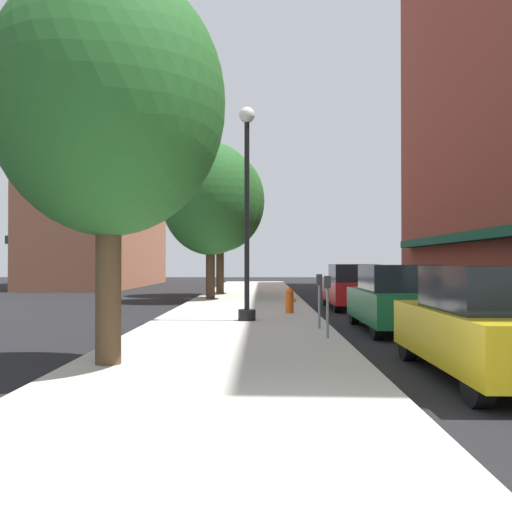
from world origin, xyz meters
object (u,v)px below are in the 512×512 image
tree_far (210,199)px  car_green (396,299)px  fire_hydrant (290,300)px  tree_mid (109,104)px  lamppost (247,209)px  parking_meter_far (319,294)px  parking_meter_near (328,299)px  car_red (353,287)px  car_yellow (491,324)px  tree_near (220,201)px

tree_far → car_green: (5.62, -10.64, -3.70)m
fire_hydrant → tree_mid: 10.34m
lamppost → fire_hydrant: bearing=61.3°
parking_meter_far → tree_far: tree_far is taller
parking_meter_near → car_green: bearing=47.7°
fire_hydrant → car_red: size_ratio=0.18×
tree_mid → car_green: (5.75, 5.26, -3.41)m
parking_meter_far → tree_mid: 6.99m
lamppost → fire_hydrant: lamppost is taller
parking_meter_near → tree_mid: bearing=-140.6°
tree_far → tree_mid: bearing=-90.4°
car_green → lamppost: bearing=157.0°
parking_meter_far → car_red: car_red is taller
parking_meter_far → car_green: size_ratio=0.30×
tree_mid → tree_far: size_ratio=0.91×
car_yellow → lamppost: bearing=118.1°
tree_mid → car_green: tree_mid is taller
car_yellow → parking_meter_near: bearing=118.6°
car_green → parking_meter_far: bearing=-170.5°
parking_meter_far → tree_mid: size_ratio=0.21×
lamppost → parking_meter_near: 4.62m
tree_far → car_green: tree_far is taller
car_yellow → tree_near: bearing=105.7°
car_green → fire_hydrant: bearing=121.1°
parking_meter_near → car_red: bearing=77.7°
parking_meter_far → tree_mid: tree_mid is taller
tree_near → tree_mid: (-0.21, -20.31, -0.68)m
lamppost → car_green: (3.76, -1.46, -2.39)m
tree_near → tree_far: (-0.09, -4.41, -0.39)m
lamppost → tree_mid: (-1.99, -6.72, 1.02)m
lamppost → tree_far: tree_far is taller
car_yellow → tree_mid: bearing=175.1°
fire_hydrant → car_yellow: (2.47, -9.66, 0.29)m
car_red → fire_hydrant: bearing=-127.3°
fire_hydrant → tree_far: bearing=114.8°
parking_meter_near → car_yellow: (1.95, -3.70, -0.14)m
parking_meter_near → car_green: 2.90m
parking_meter_near → lamppost: bearing=116.7°
parking_meter_near → car_yellow: car_yellow is taller
car_yellow → car_green: 5.84m
tree_near → lamppost: bearing=-82.6°
parking_meter_near → parking_meter_far: same height
fire_hydrant → parking_meter_far: parking_meter_far is taller
lamppost → car_green: 4.69m
parking_meter_far → tree_near: tree_near is taller
car_green → car_red: same height
car_green → parking_meter_near: bearing=-134.2°
tree_near → car_yellow: size_ratio=1.73×
parking_meter_near → tree_far: size_ratio=0.19×
car_red → parking_meter_far: bearing=-103.0°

